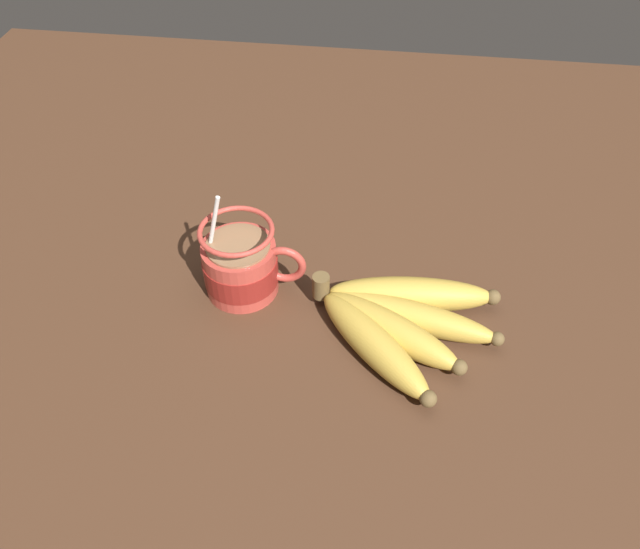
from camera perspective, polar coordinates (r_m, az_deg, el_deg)
table at (r=74.82cm, az=-3.94°, el=-3.17°), size 134.01×134.01×2.58cm
coffee_mug at (r=73.15cm, az=-7.20°, el=0.82°), size 12.56×8.78×13.69cm
banana_bunch at (r=69.82cm, az=7.09°, el=-4.09°), size 21.61×18.12×4.33cm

